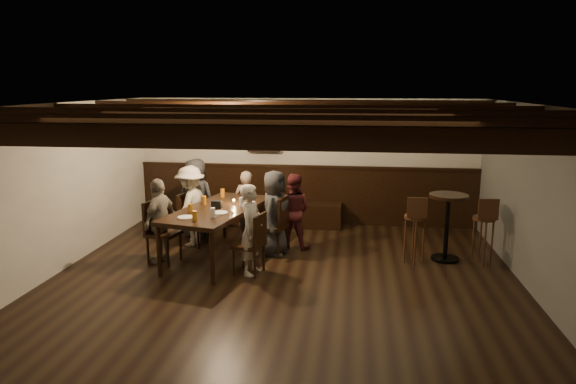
# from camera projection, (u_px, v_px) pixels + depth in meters

# --- Properties ---
(room) EXTENTS (7.00, 7.00, 7.00)m
(room) POSITION_uv_depth(u_px,v_px,m) (282.00, 180.00, 8.65)
(room) COLOR black
(room) RESTS_ON ground
(dining_table) EXTENTS (1.39, 2.30, 0.80)m
(dining_table) POSITION_uv_depth(u_px,v_px,m) (218.00, 212.00, 7.86)
(dining_table) COLOR black
(dining_table) RESTS_ON floor
(chair_left_near) EXTENTS (0.47, 0.47, 0.88)m
(chair_left_near) POSITION_uv_depth(u_px,v_px,m) (193.00, 229.00, 8.61)
(chair_left_near) COLOR black
(chair_left_near) RESTS_ON floor
(chair_left_far) EXTENTS (0.51, 0.51, 0.94)m
(chair_left_far) POSITION_uv_depth(u_px,v_px,m) (163.00, 244.00, 7.77)
(chair_left_far) COLOR black
(chair_left_far) RESTS_ON floor
(chair_right_near) EXTENTS (0.51, 0.51, 0.94)m
(chair_right_near) POSITION_uv_depth(u_px,v_px,m) (273.00, 237.00, 8.13)
(chair_right_near) COLOR black
(chair_right_near) RESTS_ON floor
(chair_right_far) EXTENTS (0.48, 0.48, 0.88)m
(chair_right_far) POSITION_uv_depth(u_px,v_px,m) (250.00, 255.00, 7.30)
(chair_right_far) COLOR black
(chair_right_far) RESTS_ON floor
(person_bench_left) EXTENTS (0.76, 0.58, 1.40)m
(person_bench_left) POSITION_uv_depth(u_px,v_px,m) (196.00, 198.00, 8.99)
(person_bench_left) COLOR #28292A
(person_bench_left) RESTS_ON floor
(person_bench_centre) EXTENTS (0.49, 0.38, 1.21)m
(person_bench_centre) POSITION_uv_depth(u_px,v_px,m) (247.00, 205.00, 8.85)
(person_bench_centre) COLOR gray
(person_bench_centre) RESTS_ON floor
(person_bench_right) EXTENTS (0.69, 0.59, 1.24)m
(person_bench_right) POSITION_uv_depth(u_px,v_px,m) (293.00, 211.00, 8.41)
(person_bench_right) COLOR #571D21
(person_bench_right) RESTS_ON floor
(person_left_near) EXTENTS (0.67, 0.95, 1.34)m
(person_left_near) POSITION_uv_depth(u_px,v_px,m) (191.00, 206.00, 8.53)
(person_left_near) COLOR #BDB3A0
(person_left_near) RESTS_ON floor
(person_left_far) EXTENTS (0.47, 0.80, 1.29)m
(person_left_far) POSITION_uv_depth(u_px,v_px,m) (160.00, 221.00, 7.71)
(person_left_far) COLOR gray
(person_left_far) RESTS_ON floor
(person_right_near) EXTENTS (0.56, 0.74, 1.35)m
(person_right_near) POSITION_uv_depth(u_px,v_px,m) (275.00, 213.00, 8.04)
(person_right_near) COLOR #28292B
(person_right_near) RESTS_ON floor
(person_right_far) EXTENTS (0.40, 0.53, 1.30)m
(person_right_far) POSITION_uv_depth(u_px,v_px,m) (252.00, 230.00, 7.21)
(person_right_far) COLOR #B3A697
(person_right_far) RESTS_ON floor
(pint_a) EXTENTS (0.07, 0.07, 0.14)m
(pint_a) POSITION_uv_depth(u_px,v_px,m) (223.00, 193.00, 8.57)
(pint_a) COLOR #BF7219
(pint_a) RESTS_ON dining_table
(pint_b) EXTENTS (0.07, 0.07, 0.14)m
(pint_b) POSITION_uv_depth(u_px,v_px,m) (250.00, 196.00, 8.35)
(pint_b) COLOR #BF7219
(pint_b) RESTS_ON dining_table
(pint_c) EXTENTS (0.07, 0.07, 0.14)m
(pint_c) POSITION_uv_depth(u_px,v_px,m) (204.00, 200.00, 8.02)
(pint_c) COLOR #BF7219
(pint_c) RESTS_ON dining_table
(pint_d) EXTENTS (0.07, 0.07, 0.14)m
(pint_d) POSITION_uv_depth(u_px,v_px,m) (242.00, 202.00, 7.92)
(pint_d) COLOR silver
(pint_d) RESTS_ON dining_table
(pint_e) EXTENTS (0.07, 0.07, 0.14)m
(pint_e) POSITION_uv_depth(u_px,v_px,m) (190.00, 209.00, 7.49)
(pint_e) COLOR #BF7219
(pint_e) RESTS_ON dining_table
(pint_f) EXTENTS (0.07, 0.07, 0.14)m
(pint_f) POSITION_uv_depth(u_px,v_px,m) (213.00, 213.00, 7.26)
(pint_f) COLOR silver
(pint_f) RESTS_ON dining_table
(pint_g) EXTENTS (0.07, 0.07, 0.14)m
(pint_g) POSITION_uv_depth(u_px,v_px,m) (195.00, 216.00, 7.08)
(pint_g) COLOR #BF7219
(pint_g) RESTS_ON dining_table
(plate_near) EXTENTS (0.24, 0.24, 0.01)m
(plate_near) POSITION_uv_depth(u_px,v_px,m) (186.00, 217.00, 7.25)
(plate_near) COLOR white
(plate_near) RESTS_ON dining_table
(plate_far) EXTENTS (0.24, 0.24, 0.01)m
(plate_far) POSITION_uv_depth(u_px,v_px,m) (220.00, 213.00, 7.51)
(plate_far) COLOR white
(plate_far) RESTS_ON dining_table
(condiment_caddy) EXTENTS (0.15, 0.10, 0.12)m
(condiment_caddy) POSITION_uv_depth(u_px,v_px,m) (217.00, 205.00, 7.79)
(condiment_caddy) COLOR black
(condiment_caddy) RESTS_ON dining_table
(candle) EXTENTS (0.05, 0.05, 0.05)m
(candle) POSITION_uv_depth(u_px,v_px,m) (234.00, 203.00, 8.08)
(candle) COLOR beige
(candle) RESTS_ON dining_table
(high_top_table) EXTENTS (0.58, 0.58, 1.03)m
(high_top_table) POSITION_uv_depth(u_px,v_px,m) (447.00, 217.00, 7.78)
(high_top_table) COLOR black
(high_top_table) RESTS_ON floor
(bar_stool_left) EXTENTS (0.33, 0.33, 1.05)m
(bar_stool_left) POSITION_uv_depth(u_px,v_px,m) (414.00, 238.00, 7.70)
(bar_stool_left) COLOR #362111
(bar_stool_left) RESTS_ON floor
(bar_stool_right) EXTENTS (0.33, 0.34, 1.05)m
(bar_stool_right) POSITION_uv_depth(u_px,v_px,m) (483.00, 240.00, 7.62)
(bar_stool_right) COLOR #362111
(bar_stool_right) RESTS_ON floor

